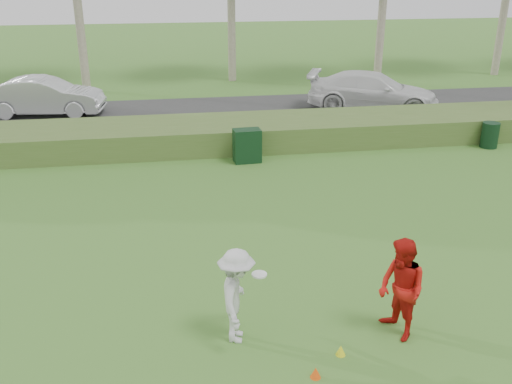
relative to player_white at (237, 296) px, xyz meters
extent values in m
plane|color=#366C24|center=(0.96, -0.25, -0.89)|extent=(120.00, 120.00, 0.00)
cube|color=#436327|center=(0.96, 11.75, -0.44)|extent=(80.00, 3.00, 0.90)
cube|color=#2D2D2D|center=(0.96, 16.75, -0.86)|extent=(80.00, 6.00, 0.06)
imported|color=silver|center=(0.00, 0.00, 0.00)|extent=(0.88, 1.26, 1.77)
cylinder|color=white|center=(0.40, 0.00, 0.39)|extent=(0.27, 0.27, 0.03)
imported|color=red|center=(2.89, -0.36, 0.06)|extent=(0.92, 1.07, 1.90)
cone|color=#FF500D|center=(1.12, -1.25, -0.79)|extent=(0.18, 0.18, 0.19)
cone|color=yellow|center=(1.70, -0.76, -0.79)|extent=(0.17, 0.17, 0.19)
cube|color=black|center=(1.64, 9.75, -0.32)|extent=(0.95, 0.63, 1.14)
cylinder|color=black|center=(10.66, 9.93, -0.42)|extent=(0.69, 0.69, 0.93)
imported|color=silver|center=(-6.18, 17.37, 0.00)|extent=(5.18, 2.30, 1.65)
imported|color=white|center=(8.35, 15.97, 0.02)|extent=(6.30, 4.47, 1.69)
camera|label=1|loc=(-1.06, -8.52, 5.41)|focal=40.00mm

